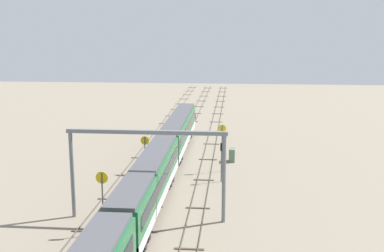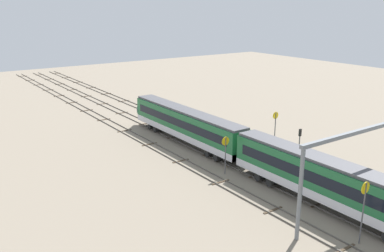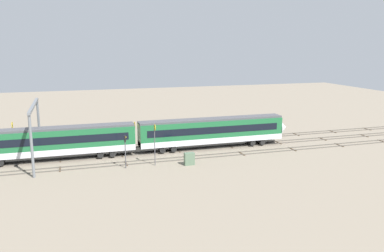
{
  "view_description": "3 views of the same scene",
  "coord_description": "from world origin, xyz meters",
  "px_view_note": "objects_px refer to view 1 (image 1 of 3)",
  "views": [
    {
      "loc": [
        -62.09,
        -8.08,
        17.29
      ],
      "look_at": [
        7.69,
        -1.81,
        3.08
      ],
      "focal_mm": 44.43,
      "sensor_mm": 36.0,
      "label": 1
    },
    {
      "loc": [
        -41.6,
        31.89,
        19.04
      ],
      "look_at": [
        5.21,
        -0.69,
        2.55
      ],
      "focal_mm": 38.9,
      "sensor_mm": 36.0,
      "label": 2
    },
    {
      "loc": [
        -16.05,
        -59.57,
        16.7
      ],
      "look_at": [
        2.89,
        1.76,
        3.51
      ],
      "focal_mm": 37.24,
      "sensor_mm": 36.0,
      "label": 3
    }
  ],
  "objects_px": {
    "signal_light_trackside_approach": "(222,157)",
    "speed_sign_far_trackside": "(102,193)",
    "speed_sign_mid_trackside": "(222,141)",
    "overhead_gantry": "(147,155)",
    "relay_cabinet": "(232,155)",
    "speed_sign_near_foreground": "(145,148)",
    "train": "(119,237)"
  },
  "relations": [
    {
      "from": "signal_light_trackside_approach",
      "to": "speed_sign_far_trackside",
      "type": "bearing_deg",
      "value": 147.38
    },
    {
      "from": "speed_sign_mid_trackside",
      "to": "overhead_gantry",
      "type": "bearing_deg",
      "value": 158.0
    },
    {
      "from": "overhead_gantry",
      "to": "speed_sign_far_trackside",
      "type": "bearing_deg",
      "value": 136.5
    },
    {
      "from": "relay_cabinet",
      "to": "overhead_gantry",
      "type": "bearing_deg",
      "value": 159.63
    },
    {
      "from": "speed_sign_mid_trackside",
      "to": "speed_sign_near_foreground",
      "type": "bearing_deg",
      "value": 98.01
    },
    {
      "from": "overhead_gantry",
      "to": "signal_light_trackside_approach",
      "type": "height_order",
      "value": "overhead_gantry"
    },
    {
      "from": "overhead_gantry",
      "to": "speed_sign_near_foreground",
      "type": "xyz_separation_m",
      "value": [
        14.58,
        2.97,
        -3.05
      ]
    },
    {
      "from": "speed_sign_mid_trackside",
      "to": "train",
      "type": "bearing_deg",
      "value": 165.42
    },
    {
      "from": "train",
      "to": "relay_cabinet",
      "type": "bearing_deg",
      "value": -14.58
    },
    {
      "from": "overhead_gantry",
      "to": "speed_sign_mid_trackside",
      "type": "height_order",
      "value": "overhead_gantry"
    },
    {
      "from": "speed_sign_mid_trackside",
      "to": "signal_light_trackside_approach",
      "type": "bearing_deg",
      "value": -179.09
    },
    {
      "from": "speed_sign_near_foreground",
      "to": "speed_sign_mid_trackside",
      "type": "distance_m",
      "value": 9.51
    },
    {
      "from": "speed_sign_near_foreground",
      "to": "speed_sign_mid_trackside",
      "type": "height_order",
      "value": "speed_sign_mid_trackside"
    },
    {
      "from": "speed_sign_near_foreground",
      "to": "speed_sign_mid_trackside",
      "type": "xyz_separation_m",
      "value": [
        1.32,
        -9.39,
        0.72
      ]
    },
    {
      "from": "overhead_gantry",
      "to": "speed_sign_mid_trackside",
      "type": "bearing_deg",
      "value": -22.0
    },
    {
      "from": "train",
      "to": "speed_sign_near_foreground",
      "type": "xyz_separation_m",
      "value": [
        24.36,
        2.71,
        0.44
      ]
    },
    {
      "from": "speed_sign_far_trackside",
      "to": "signal_light_trackside_approach",
      "type": "height_order",
      "value": "speed_sign_far_trackside"
    },
    {
      "from": "train",
      "to": "overhead_gantry",
      "type": "distance_m",
      "value": 10.39
    },
    {
      "from": "overhead_gantry",
      "to": "relay_cabinet",
      "type": "height_order",
      "value": "overhead_gantry"
    },
    {
      "from": "speed_sign_mid_trackside",
      "to": "signal_light_trackside_approach",
      "type": "xyz_separation_m",
      "value": [
        -4.12,
        -0.07,
        -0.8
      ]
    },
    {
      "from": "train",
      "to": "relay_cabinet",
      "type": "distance_m",
      "value": 31.4
    },
    {
      "from": "signal_light_trackside_approach",
      "to": "speed_sign_mid_trackside",
      "type": "bearing_deg",
      "value": 0.91
    },
    {
      "from": "overhead_gantry",
      "to": "speed_sign_near_foreground",
      "type": "bearing_deg",
      "value": 11.5
    },
    {
      "from": "speed_sign_near_foreground",
      "to": "speed_sign_far_trackside",
      "type": "relative_size",
      "value": 0.83
    },
    {
      "from": "speed_sign_mid_trackside",
      "to": "speed_sign_far_trackside",
      "type": "bearing_deg",
      "value": 153.43
    },
    {
      "from": "train",
      "to": "overhead_gantry",
      "type": "height_order",
      "value": "overhead_gantry"
    },
    {
      "from": "speed_sign_mid_trackside",
      "to": "speed_sign_far_trackside",
      "type": "xyz_separation_m",
      "value": [
        -19.31,
        9.66,
        -0.12
      ]
    },
    {
      "from": "speed_sign_far_trackside",
      "to": "speed_sign_mid_trackside",
      "type": "bearing_deg",
      "value": -26.57
    },
    {
      "from": "overhead_gantry",
      "to": "speed_sign_mid_trackside",
      "type": "relative_size",
      "value": 2.47
    },
    {
      "from": "overhead_gantry",
      "to": "speed_sign_near_foreground",
      "type": "distance_m",
      "value": 15.19
    },
    {
      "from": "overhead_gantry",
      "to": "relay_cabinet",
      "type": "xyz_separation_m",
      "value": [
        20.55,
        -7.63,
        -5.27
      ]
    },
    {
      "from": "overhead_gantry",
      "to": "speed_sign_mid_trackside",
      "type": "distance_m",
      "value": 17.3
    }
  ]
}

